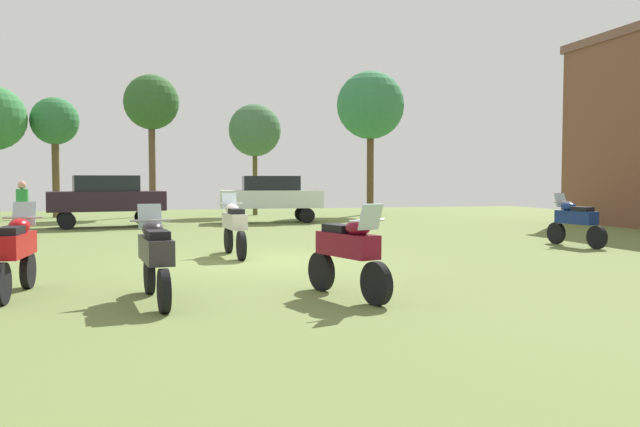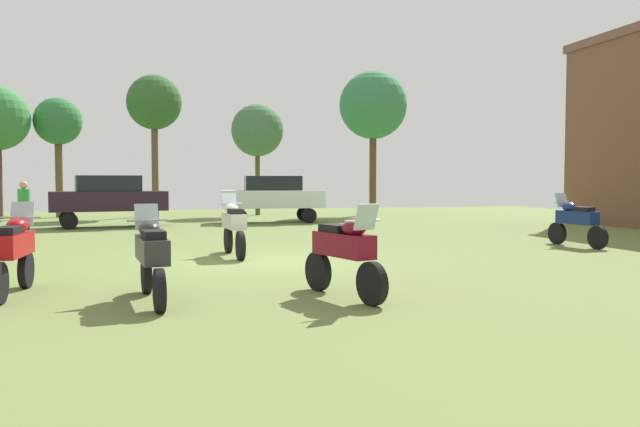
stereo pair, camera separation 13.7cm
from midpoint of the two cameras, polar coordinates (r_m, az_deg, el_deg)
name	(u,v)px [view 1 (the left image)]	position (r m, az deg, el deg)	size (l,w,h in m)	color
ground_plane	(263,261)	(14.51, -5.39, -4.26)	(44.00, 52.00, 0.02)	olive
motorcycle_1	(234,225)	(15.37, -7.92, -1.06)	(0.62, 2.27, 1.50)	black
motorcycle_2	(155,255)	(9.82, -14.87, -3.57)	(0.65, 2.22, 1.45)	black
motorcycle_4	(575,220)	(18.84, 21.64, -0.58)	(0.65, 2.09, 1.45)	black
motorcycle_7	(348,251)	(9.84, 2.13, -3.39)	(0.84, 2.06, 1.48)	black
motorcycle_8	(16,251)	(11.11, -25.86, -3.00)	(0.62, 2.10, 1.46)	black
car_1	(106,197)	(26.00, -18.70, 1.40)	(4.53, 2.47, 2.00)	black
car_3	(271,195)	(27.47, -4.56, 1.63)	(4.42, 2.10, 2.00)	black
person_2	(22,206)	(20.85, -25.21, 0.60)	(0.39, 0.39, 1.79)	#242647
tree_1	(151,104)	(33.46, -14.94, 9.45)	(2.73, 2.73, 7.09)	brown
tree_3	(370,106)	(34.35, 4.42, 9.55)	(3.58, 3.58, 7.58)	brown
tree_4	(55,123)	(33.80, -22.72, 7.46)	(2.29, 2.29, 5.83)	brown
tree_5	(255,131)	(33.50, -5.96, 7.36)	(2.71, 2.71, 5.76)	brown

